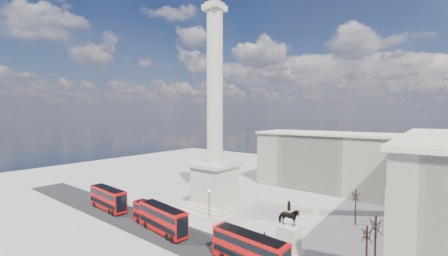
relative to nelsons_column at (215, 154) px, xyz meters
name	(u,v)px	position (x,y,z in m)	size (l,w,h in m)	color
ground	(200,216)	(0.00, -5.00, -12.92)	(180.00, 180.00, 0.00)	#999591
asphalt_road	(182,238)	(5.00, -15.00, -12.91)	(120.00, 9.00, 0.01)	black
nelsons_column	(215,154)	(0.00, 0.00, 0.00)	(14.00, 14.00, 49.85)	#BDAF9D
balustrade_wall	(242,196)	(0.00, 11.00, -12.37)	(40.00, 0.60, 1.10)	beige
building_northeast	(347,162)	(20.00, 35.00, -4.59)	(51.00, 17.00, 16.60)	#B2AC92
red_bus_a	(154,215)	(-3.31, -14.70, -10.67)	(10.64, 2.81, 4.28)	#B00909
red_bus_b	(163,219)	(0.33, -15.41, -10.37)	(12.22, 4.11, 4.86)	#B00909
red_bus_c	(250,250)	(19.24, -15.54, -10.41)	(11.96, 3.50, 4.79)	#B00909
red_bus_e	(108,198)	(-19.33, -15.01, -10.30)	(12.45, 3.60, 4.99)	#B00909
victorian_lamp	(209,203)	(4.08, -6.72, -8.99)	(0.57, 0.57, 6.66)	black
equestrian_statue	(289,236)	(22.08, -8.80, -9.97)	(4.07, 3.05, 8.46)	beige
bare_tree_near	(376,224)	(33.25, -4.43, -6.85)	(1.76, 1.76, 7.70)	#332319
bare_tree_mid	(367,233)	(32.41, -5.88, -7.88)	(1.69, 1.69, 6.40)	#332319
bare_tree_far	(356,196)	(27.50, 10.30, -7.14)	(1.80, 1.80, 7.33)	#332319
pedestrian_walking	(264,237)	(17.19, -7.68, -11.99)	(0.67, 0.44, 1.85)	black
pedestrian_crossing	(271,242)	(18.79, -8.25, -12.16)	(0.88, 0.37, 1.51)	black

